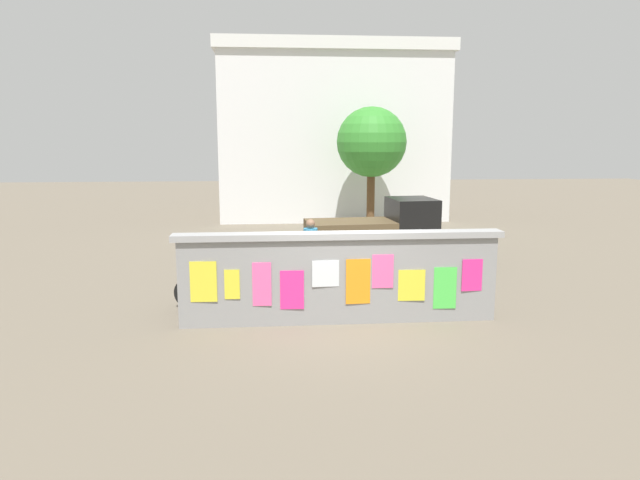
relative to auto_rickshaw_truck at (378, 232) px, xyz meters
The scene contains 9 objects.
ground 3.37m from the auto_rickshaw_truck, 122.07° to the left, with size 60.00×60.00×0.00m, color #6B6051.
poster_wall 5.53m from the auto_rickshaw_truck, 108.19° to the right, with size 6.30×0.42×1.78m.
auto_rickshaw_truck is the anchor object (origin of this frame).
motorcycle 4.16m from the auto_rickshaw_truck, 106.97° to the right, with size 1.90×0.56×0.87m.
bicycle_near 4.28m from the auto_rickshaw_truck, 151.02° to the right, with size 1.71×0.44×0.95m.
bicycle_far 5.92m from the auto_rickshaw_truck, 135.73° to the right, with size 1.69×0.46×0.95m.
person_walking 3.08m from the auto_rickshaw_truck, 132.23° to the right, with size 0.42×0.42×1.62m.
tree_roadside 6.66m from the auto_rickshaw_truck, 81.97° to the left, with size 2.65×2.65×4.70m.
building_background 11.21m from the auto_rickshaw_truck, 91.20° to the left, with size 9.97×5.80×7.53m.
Camera 1 is at (-1.34, -10.94, 3.55)m, focal length 33.04 mm.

